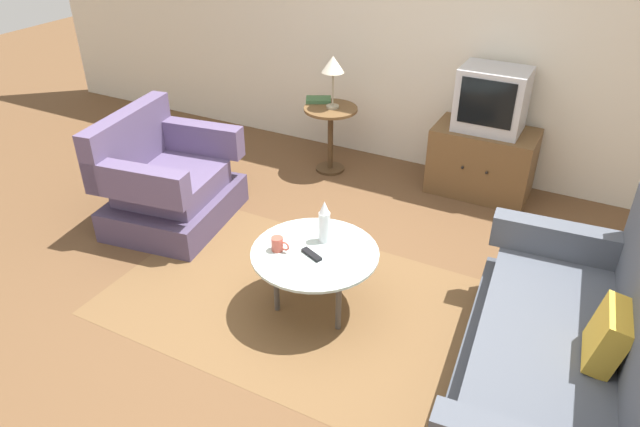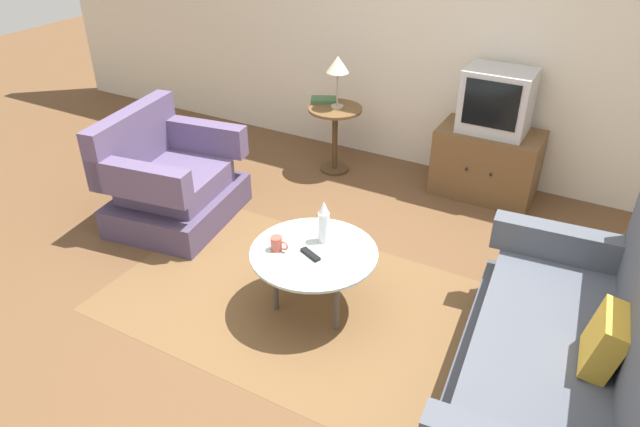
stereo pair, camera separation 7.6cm
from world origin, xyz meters
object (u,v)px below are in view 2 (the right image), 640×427
side_table (335,126)px  couch (559,366)px  coffee_table (314,256)px  tv_remote_dark (311,254)px  armchair (170,183)px  table_lamp (338,66)px  tv_stand (486,163)px  book (323,100)px  mug (277,244)px  television (497,101)px  vase (324,222)px

side_table → couch: bearing=-39.9°
coffee_table → tv_remote_dark: bearing=-81.8°
armchair → table_lamp: table_lamp is taller
table_lamp → tv_stand: bearing=9.5°
side_table → tv_stand: side_table is taller
tv_remote_dark → book: 2.19m
coffee_table → mug: mug is taller
tv_stand → mug: (-0.73, -2.14, 0.19)m
coffee_table → television: bearing=75.8°
book → mug: bearing=-95.6°
coffee_table → book: 2.15m
table_lamp → mug: size_ratio=3.80×
couch → tv_stand: couch is taller
couch → mug: size_ratio=15.28×
book → coffee_table: bearing=-89.6°
couch → book: (-2.46, 2.00, 0.33)m
tv_stand → couch: bearing=-65.9°
coffee_table → couch: bearing=-4.1°
television → mug: (-0.73, -2.15, -0.35)m
table_lamp → tv_remote_dark: bearing=-66.7°
coffee_table → side_table: bearing=114.2°
table_lamp → tv_remote_dark: size_ratio=2.91×
tv_stand → book: book is taller
couch → tv_stand: (-0.96, 2.15, -0.01)m
book → couch: bearing=-66.1°
coffee_table → book: book is taller
coffee_table → table_lamp: size_ratio=1.72×
mug → book: bearing=111.3°
armchair → side_table: (0.74, 1.38, 0.13)m
coffee_table → tv_remote_dark: (0.01, -0.05, 0.05)m
armchair → vase: bearing=70.6°
mug → book: 2.14m
couch → vase: (-1.49, 0.24, 0.27)m
armchair → couch: (3.04, -0.54, -0.00)m
coffee_table → vase: vase is taller
tv_stand → mug: bearing=-108.8°
coffee_table → tv_remote_dark: tv_remote_dark is taller
vase → coffee_table: bearing=-89.0°
tv_stand → table_lamp: table_lamp is taller
vase → book: vase is taller
side_table → table_lamp: bearing=35.3°
vase → mug: bearing=-131.8°
armchair → couch: 3.08m
tv_stand → book: bearing=-174.5°
coffee_table → tv_remote_dark: 0.07m
tv_stand → vase: size_ratio=2.94×
couch → coffee_table: couch is taller
side_table → tv_stand: bearing=9.8°
couch → tv_remote_dark: size_ratio=11.69×
couch → mug: couch is taller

